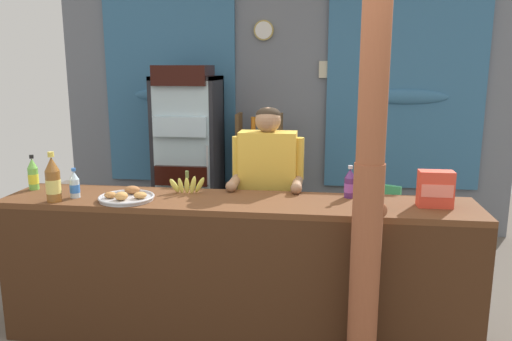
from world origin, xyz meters
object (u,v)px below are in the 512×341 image
at_px(snack_box_crackers, 435,189).
at_px(pastry_tray, 127,197).
at_px(soda_bottle_iced_tea, 53,181).
at_px(soda_bottle_water, 75,185).
at_px(drink_fridge, 188,146).
at_px(soda_bottle_lime_soda, 33,175).
at_px(banana_bunch, 187,185).
at_px(plastic_lawn_chair, 381,221).
at_px(soda_bottle_orange_soda, 376,192).
at_px(shopkeeper, 268,183).
at_px(bottle_shelf_rack, 259,175).
at_px(stall_counter, 233,261).
at_px(soda_bottle_grape_soda, 350,184).
at_px(timber_post, 370,173).

bearing_deg(snack_box_crackers, pastry_tray, -177.10).
distance_m(soda_bottle_iced_tea, soda_bottle_water, 0.15).
bearing_deg(pastry_tray, soda_bottle_iced_tea, -168.04).
bearing_deg(snack_box_crackers, drink_fridge, 137.57).
relative_size(soda_bottle_iced_tea, soda_bottle_lime_soda, 1.31).
distance_m(soda_bottle_water, banana_bunch, 0.75).
bearing_deg(plastic_lawn_chair, soda_bottle_lime_soda, -155.80).
bearing_deg(snack_box_crackers, plastic_lawn_chair, 97.79).
xyz_separation_m(soda_bottle_orange_soda, snack_box_crackers, (0.38, 0.08, 0.01)).
bearing_deg(shopkeeper, plastic_lawn_chair, 39.57).
xyz_separation_m(bottle_shelf_rack, soda_bottle_orange_soda, (1.00, -2.14, 0.38)).
bearing_deg(banana_bunch, stall_counter, -34.70).
bearing_deg(soda_bottle_grape_soda, soda_bottle_iced_tea, -169.51).
relative_size(drink_fridge, soda_bottle_iced_tea, 5.64).
height_order(plastic_lawn_chair, soda_bottle_grape_soda, soda_bottle_grape_soda).
xyz_separation_m(soda_bottle_grape_soda, snack_box_crackers, (0.52, -0.16, 0.02)).
xyz_separation_m(soda_bottle_grape_soda, banana_bunch, (-1.12, -0.02, -0.04)).
height_order(drink_fridge, soda_bottle_water, drink_fridge).
bearing_deg(bottle_shelf_rack, banana_bunch, -97.91).
distance_m(soda_bottle_orange_soda, pastry_tray, 1.62).
relative_size(plastic_lawn_chair, pastry_tray, 2.34).
relative_size(stall_counter, drink_fridge, 1.69).
bearing_deg(plastic_lawn_chair, banana_bunch, -142.84).
bearing_deg(shopkeeper, soda_bottle_orange_soda, -37.08).
relative_size(snack_box_crackers, pastry_tray, 0.63).
height_order(soda_bottle_water, soda_bottle_orange_soda, soda_bottle_orange_soda).
relative_size(timber_post, soda_bottle_lime_soda, 10.61).
bearing_deg(timber_post, snack_box_crackers, 43.56).
bearing_deg(stall_counter, plastic_lawn_chair, 51.21).
relative_size(timber_post, drink_fridge, 1.44).
xyz_separation_m(stall_counter, bottle_shelf_rack, (-0.10, 2.18, 0.10)).
relative_size(drink_fridge, soda_bottle_orange_soda, 7.69).
height_order(stall_counter, snack_box_crackers, snack_box_crackers).
relative_size(soda_bottle_grape_soda, snack_box_crackers, 0.96).
bearing_deg(soda_bottle_water, soda_bottle_orange_soda, 0.07).
height_order(stall_counter, timber_post, timber_post).
distance_m(soda_bottle_orange_soda, banana_bunch, 1.29).
xyz_separation_m(timber_post, shopkeeper, (-0.66, 0.90, -0.29)).
distance_m(stall_counter, soda_bottle_iced_tea, 1.29).
xyz_separation_m(pastry_tray, banana_bunch, (0.35, 0.24, 0.03)).
bearing_deg(snack_box_crackers, timber_post, -136.44).
bearing_deg(soda_bottle_orange_soda, pastry_tray, -179.40).
height_order(stall_counter, plastic_lawn_chair, stall_counter).
height_order(soda_bottle_lime_soda, banana_bunch, soda_bottle_lime_soda).
relative_size(soda_bottle_orange_soda, pastry_tray, 0.66).
xyz_separation_m(bottle_shelf_rack, plastic_lawn_chair, (1.20, -0.81, -0.21)).
height_order(soda_bottle_grape_soda, soda_bottle_orange_soda, soda_bottle_orange_soda).
distance_m(plastic_lawn_chair, snack_box_crackers, 1.40).
bearing_deg(soda_bottle_water, timber_post, -10.18).
bearing_deg(shopkeeper, soda_bottle_lime_soda, -166.82).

